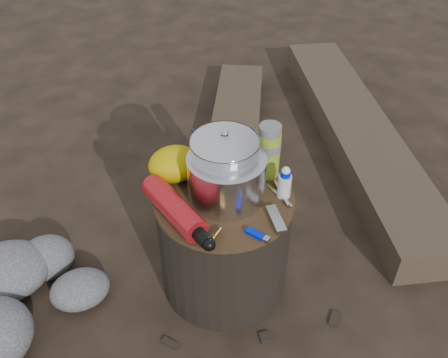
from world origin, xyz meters
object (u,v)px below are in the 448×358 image
object	(u,v)px
stump	(224,241)
camping_pot	(224,161)
log_main	(356,133)
travel_mug	(229,148)
thermos	(269,151)
fuel_bottle	(175,208)

from	to	relation	value
stump	camping_pot	world-z (taller)	camping_pot
log_main	travel_mug	distance (m)	0.99
camping_pot	stump	bearing A→B (deg)	-112.45
stump	travel_mug	world-z (taller)	travel_mug
camping_pot	thermos	bearing A→B (deg)	4.59
log_main	travel_mug	world-z (taller)	travel_mug
stump	log_main	xyz separation A→B (m)	(0.90, 0.55, -0.13)
fuel_bottle	thermos	distance (m)	0.36
thermos	log_main	bearing A→B (deg)	34.10
stump	travel_mug	size ratio (longest dim) A/B	3.95
camping_pot	fuel_bottle	world-z (taller)	camping_pot
stump	fuel_bottle	xyz separation A→B (m)	(-0.17, -0.03, 0.24)
stump	log_main	bearing A→B (deg)	31.47
stump	log_main	distance (m)	1.07
stump	travel_mug	xyz separation A→B (m)	(0.08, 0.17, 0.26)
camping_pot	log_main	bearing A→B (deg)	29.73
log_main	fuel_bottle	xyz separation A→B (m)	(-1.07, -0.59, 0.37)
stump	thermos	distance (m)	0.35
fuel_bottle	travel_mug	xyz separation A→B (m)	(0.25, 0.20, 0.02)
camping_pot	thermos	distance (m)	0.16
thermos	stump	bearing A→B (deg)	-160.99
log_main	camping_pot	distance (m)	1.11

